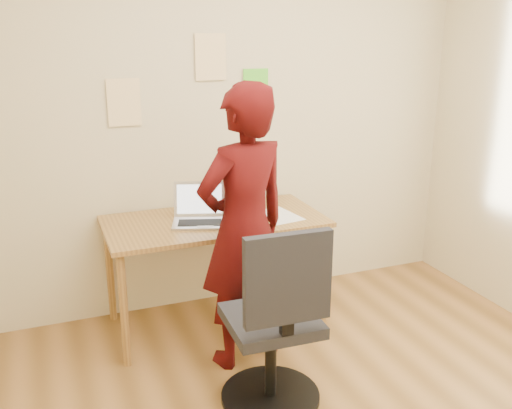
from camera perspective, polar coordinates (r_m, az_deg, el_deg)
name	(u,v)px	position (r m, az deg, el deg)	size (l,w,h in m)	color
room	(363,173)	(2.39, 10.66, 3.13)	(3.58, 3.58, 2.78)	brown
desk	(215,232)	(3.71, -4.14, -2.74)	(1.40, 0.70, 0.74)	olive
laptop	(199,214)	(3.62, -5.71, -0.97)	(0.40, 0.38, 0.24)	#B7B7BF
paper_sheet	(278,216)	(3.74, 2.20, -1.11)	(0.23, 0.32, 0.00)	white
phone	(245,226)	(3.53, -1.10, -2.17)	(0.10, 0.13, 0.01)	black
wall_note_left	(124,102)	(3.76, -13.06, 9.91)	(0.21, 0.00, 0.30)	#F8D494
wall_note_mid	(211,57)	(3.87, -4.55, 14.49)	(0.21, 0.00, 0.30)	#F8D494
wall_note_right	(256,87)	(3.99, -0.02, 11.71)	(0.18, 0.00, 0.24)	#58D12F
office_chair	(276,332)	(2.97, 1.97, -12.65)	(0.53, 0.53, 1.03)	black
person	(244,229)	(3.24, -1.20, -2.45)	(0.60, 0.40, 1.66)	#3C0808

